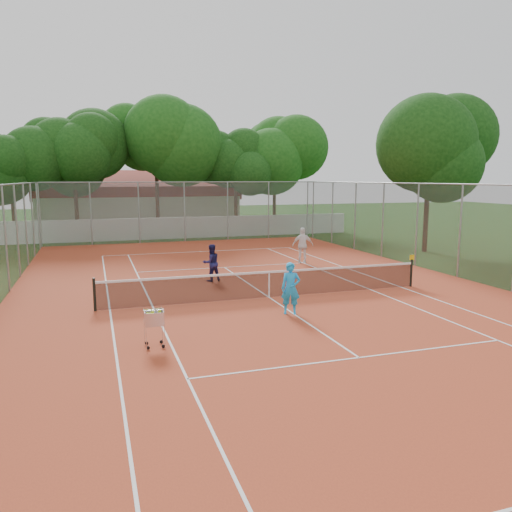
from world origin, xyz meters
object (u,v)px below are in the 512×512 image
object	(u,v)px
tennis_net	(269,284)
player_far_right	(303,245)
ball_hopper	(154,327)
player_near	(291,288)
clubhouse	(138,202)
player_far_left	(211,263)

from	to	relation	value
tennis_net	player_far_right	xyz separation A→B (m)	(4.10, 6.46, 0.40)
ball_hopper	player_near	bearing A→B (deg)	20.74
tennis_net	ball_hopper	bearing A→B (deg)	-137.78
tennis_net	clubhouse	bearing A→B (deg)	93.95
clubhouse	player_near	xyz separation A→B (m)	(1.91, -31.26, -1.36)
clubhouse	player_far_left	distance (m)	25.57
ball_hopper	clubhouse	bearing A→B (deg)	83.80
player_near	player_far_left	size ratio (longest dim) A/B	1.06
player_far_left	ball_hopper	size ratio (longest dim) A/B	1.50
player_near	player_far_left	world-z (taller)	player_near
tennis_net	clubhouse	size ratio (longest dim) A/B	0.72
player_far_right	ball_hopper	bearing A→B (deg)	68.78
player_near	player_far_left	bearing A→B (deg)	122.38
player_far_right	tennis_net	bearing A→B (deg)	75.62
clubhouse	ball_hopper	size ratio (longest dim) A/B	15.99
player_far_right	ball_hopper	size ratio (longest dim) A/B	1.74
player_far_left	ball_hopper	xyz separation A→B (m)	(-3.22, -7.58, -0.26)
tennis_net	player_far_left	bearing A→B (deg)	110.50
ball_hopper	player_far_right	bearing A→B (deg)	48.95
clubhouse	player_near	distance (m)	31.35
player_far_left	player_far_right	bearing A→B (deg)	-163.90
tennis_net	player_far_left	distance (m)	3.72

